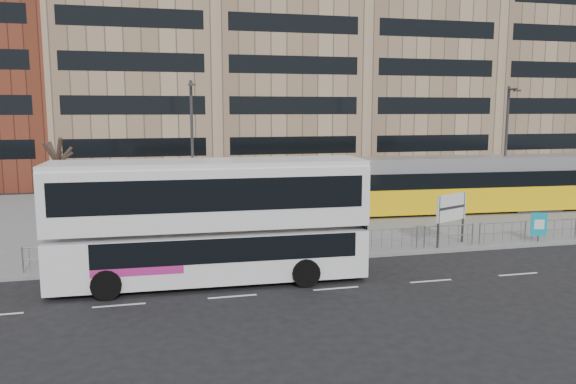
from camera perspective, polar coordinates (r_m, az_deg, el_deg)
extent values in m
plane|color=black|center=(26.18, 6.28, -6.75)|extent=(120.00, 120.00, 0.00)
cube|color=slate|center=(37.40, 0.03, -2.02)|extent=(64.00, 24.00, 0.15)
cube|color=gray|center=(26.21, 6.24, -6.57)|extent=(64.00, 0.25, 0.17)
cube|color=tan|center=(57.92, -15.24, 12.21)|extent=(14.00, 16.00, 22.00)
cube|color=tan|center=(59.36, -1.27, 13.36)|extent=(14.00, 16.00, 24.00)
cube|color=tan|center=(63.73, 11.39, 11.50)|extent=(14.00, 16.00, 21.00)
cube|color=tan|center=(70.80, 21.96, 11.55)|extent=(14.00, 16.00, 23.00)
cylinder|color=#93969B|center=(27.08, 9.95, -3.71)|extent=(32.00, 0.05, 0.05)
cylinder|color=#93969B|center=(27.19, 9.92, -4.74)|extent=(32.00, 0.04, 0.04)
cylinder|color=#93969B|center=(25.56, -25.35, -6.27)|extent=(0.07, 0.07, 1.10)
cube|color=white|center=(23.02, 12.08, -9.01)|extent=(62.00, 0.12, 0.01)
cube|color=white|center=(22.57, -7.82, -6.20)|extent=(12.23, 3.21, 1.88)
cube|color=white|center=(22.11, -7.94, -0.37)|extent=(12.23, 3.21, 2.32)
cube|color=white|center=(21.96, -8.00, 2.77)|extent=(12.23, 3.09, 0.33)
cube|color=black|center=(22.51, -6.44, -5.06)|extent=(10.03, 3.17, 0.94)
cube|color=black|center=(22.07, -7.95, 0.20)|extent=(11.57, 3.22, 1.21)
cube|color=#B8247C|center=(22.58, -14.87, -6.54)|extent=(3.40, 2.95, 0.55)
cylinder|color=black|center=(21.90, 1.84, -8.22)|extent=(1.11, 0.37, 1.10)
cylinder|color=black|center=(24.55, 0.28, -6.39)|extent=(1.11, 0.37, 1.10)
cylinder|color=black|center=(21.47, -17.99, -8.98)|extent=(1.11, 0.37, 1.10)
cylinder|color=black|center=(24.16, -17.28, -7.02)|extent=(1.11, 0.37, 1.10)
cube|color=yellow|center=(36.51, 10.21, -0.62)|extent=(30.98, 4.57, 1.76)
cube|color=black|center=(36.35, 10.26, 1.27)|extent=(30.54, 4.59, 0.99)
cube|color=#AAAAAF|center=(36.25, 10.30, 2.74)|extent=(30.97, 4.34, 0.88)
cube|color=yellow|center=(34.12, -13.65, -0.13)|extent=(1.45, 2.55, 2.87)
cylinder|color=#2D2D30|center=(36.40, 10.24, 0.67)|extent=(2.77, 2.77, 3.31)
cube|color=#2D2D30|center=(41.18, 23.21, -1.24)|extent=(3.45, 2.95, 0.55)
cube|color=#2D2D30|center=(34.43, -5.47, -2.36)|extent=(3.45, 2.95, 0.55)
cylinder|color=#2D2D30|center=(28.09, 15.02, -2.97)|extent=(0.11, 0.11, 2.56)
cylinder|color=#2D2D30|center=(29.69, 17.36, -2.46)|extent=(0.11, 0.11, 2.56)
cube|color=white|center=(28.78, 16.27, -1.51)|extent=(2.06, 1.00, 1.33)
cylinder|color=#2D2D30|center=(31.35, 24.08, -3.90)|extent=(0.06, 0.06, 0.79)
cube|color=#0C9BB3|center=(31.25, 24.13, -3.01)|extent=(0.77, 0.29, 1.19)
cube|color=white|center=(31.23, 24.17, -3.02)|extent=(0.48, 0.15, 0.49)
imported|color=black|center=(27.14, -12.74, -4.28)|extent=(0.44, 0.63, 1.62)
cylinder|color=#2D2D30|center=(25.78, -12.81, -3.38)|extent=(0.12, 0.12, 3.00)
imported|color=#2D2D30|center=(25.59, -12.89, -0.97)|extent=(0.20, 0.23, 1.00)
cylinder|color=#2D2D30|center=(34.72, -9.69, 4.19)|extent=(0.18, 0.18, 8.41)
cylinder|color=#2D2D30|center=(34.28, -9.81, 10.83)|extent=(0.14, 0.90, 0.14)
cube|color=#2D2D30|center=(33.82, -9.75, 10.70)|extent=(0.45, 0.20, 0.12)
cylinder|color=#2D2D30|center=(39.91, 21.23, 4.09)|extent=(0.18, 0.18, 8.17)
cylinder|color=#2D2D30|center=(39.52, 21.87, 9.67)|extent=(0.14, 0.90, 0.14)
cube|color=#2D2D30|center=(39.15, 22.25, 9.52)|extent=(0.45, 0.20, 0.12)
cylinder|color=#30211A|center=(28.85, -22.18, -1.21)|extent=(0.44, 0.44, 4.34)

